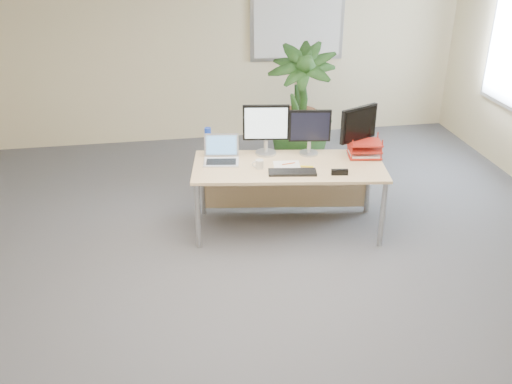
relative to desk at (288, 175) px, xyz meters
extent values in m
plane|color=#414145|center=(-0.50, -1.33, -0.57)|extent=(8.00, 8.00, 0.00)
cube|color=beige|center=(-0.50, 2.67, 0.78)|extent=(7.00, 0.04, 2.70)
cube|color=#A8A8AD|center=(0.70, 2.64, 0.98)|extent=(1.30, 0.03, 0.95)
cube|color=silver|center=(0.70, 2.62, 0.98)|extent=(1.20, 0.01, 0.85)
cube|color=#D2B27C|center=(-0.02, -0.10, 0.14)|extent=(1.96, 1.05, 0.03)
cube|color=#D2B27C|center=(0.04, 0.26, -0.22)|extent=(1.75, 0.28, 0.57)
cylinder|color=#A6A7AB|center=(-0.94, -0.31, -0.22)|extent=(0.05, 0.05, 0.69)
cylinder|color=#A6A7AB|center=(0.81, -0.57, -0.22)|extent=(0.05, 0.05, 0.69)
cylinder|color=#A6A7AB|center=(-0.84, 0.37, -0.22)|extent=(0.05, 0.05, 0.69)
cylinder|color=#A6A7AB|center=(0.91, 0.11, -0.22)|extent=(0.05, 0.05, 0.69)
imported|color=#173C16|center=(0.43, 1.27, 0.18)|extent=(1.11, 1.11, 1.50)
cylinder|color=#A6A7AB|center=(-0.18, 0.22, 0.16)|extent=(0.21, 0.21, 0.02)
cylinder|color=#A6A7AB|center=(-0.18, 0.22, 0.23)|extent=(0.04, 0.04, 0.13)
cube|color=black|center=(-0.18, 0.22, 0.49)|extent=(0.47, 0.11, 0.36)
cube|color=silver|center=(-0.19, 0.19, 0.49)|extent=(0.42, 0.07, 0.32)
cylinder|color=#A6A7AB|center=(0.25, 0.14, 0.16)|extent=(0.19, 0.19, 0.02)
cylinder|color=#A6A7AB|center=(0.25, 0.14, 0.23)|extent=(0.04, 0.04, 0.11)
cube|color=black|center=(0.25, 0.14, 0.46)|extent=(0.42, 0.10, 0.32)
cube|color=black|center=(0.24, 0.12, 0.46)|extent=(0.38, 0.06, 0.29)
cylinder|color=#A6A7AB|center=(0.73, 0.05, 0.16)|extent=(0.20, 0.20, 0.02)
cylinder|color=#A6A7AB|center=(0.73, 0.05, 0.23)|extent=(0.04, 0.04, 0.12)
cube|color=black|center=(0.73, 0.05, 0.48)|extent=(0.42, 0.23, 0.35)
cube|color=black|center=(0.74, 0.03, 0.48)|extent=(0.37, 0.18, 0.31)
cube|color=silver|center=(-0.66, 0.06, 0.16)|extent=(0.38, 0.29, 0.02)
cube|color=black|center=(-0.66, 0.05, 0.17)|extent=(0.31, 0.20, 0.00)
cube|color=silver|center=(-0.64, 0.21, 0.28)|extent=(0.35, 0.11, 0.23)
cube|color=#4F8ACD|center=(-0.64, 0.20, 0.28)|extent=(0.30, 0.09, 0.18)
cube|color=black|center=(-0.03, -0.30, 0.16)|extent=(0.47, 0.22, 0.03)
cylinder|color=beige|center=(-0.31, -0.13, 0.19)|extent=(0.08, 0.08, 0.09)
torus|color=beige|center=(-0.36, -0.13, 0.19)|extent=(0.06, 0.02, 0.06)
cube|color=white|center=(-0.04, -0.11, 0.16)|extent=(0.27, 0.22, 0.01)
cylinder|color=orange|center=(-0.02, -0.10, 0.17)|extent=(0.13, 0.03, 0.01)
cylinder|color=yellow|center=(0.15, -0.18, 0.16)|extent=(0.13, 0.05, 0.02)
cylinder|color=#B0C4CF|center=(-0.76, 0.32, 0.26)|extent=(0.07, 0.07, 0.22)
cylinder|color=#1735AD|center=(-0.76, 0.32, 0.40)|extent=(0.07, 0.07, 0.06)
cylinder|color=#1735AD|center=(-0.76, 0.32, 0.27)|extent=(0.07, 0.07, 0.07)
cube|color=#A71E14|center=(0.78, -0.02, 0.16)|extent=(0.36, 0.29, 0.01)
cube|color=#A71E14|center=(0.78, -0.02, 0.23)|extent=(0.36, 0.29, 0.01)
cube|color=#A71E14|center=(0.78, -0.02, 0.30)|extent=(0.36, 0.29, 0.01)
cube|color=white|center=(0.78, -0.02, 0.18)|extent=(0.32, 0.26, 0.02)
cube|color=black|center=(0.41, -0.40, 0.18)|extent=(0.16, 0.07, 0.05)
camera|label=1|loc=(-1.19, -5.08, 2.40)|focal=40.00mm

